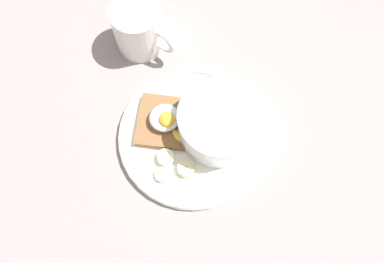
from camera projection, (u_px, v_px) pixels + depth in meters
The scene contains 9 objects.
ground_plane at pixel (192, 139), 67.64cm from camera, with size 120.00×120.00×2.00cm, color gray.
plate at pixel (192, 136), 65.95cm from camera, with size 26.05×26.05×1.60cm.
oatmeal_bowl at pixel (219, 122), 62.87cm from camera, with size 14.22×14.22×7.03cm.
toast_slice at pixel (165, 122), 65.80cm from camera, with size 12.46×12.46×1.40cm.
poached_egg at pixel (165, 119), 63.81cm from camera, with size 5.32×7.60×3.54cm.
banana_slice_front at pixel (166, 158), 63.65cm from camera, with size 4.08×4.05×1.47cm.
banana_slice_left at pixel (186, 168), 62.99cm from camera, with size 4.18×4.18×1.49cm.
banana_slice_back at pixel (162, 175), 62.90cm from camera, with size 3.70×3.70×0.96cm.
coffee_mug at pixel (139, 28), 68.69cm from camera, with size 10.55×11.21×9.72cm.
Camera 1 is at (4.80, 21.19, 65.07)cm, focal length 35.00 mm.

